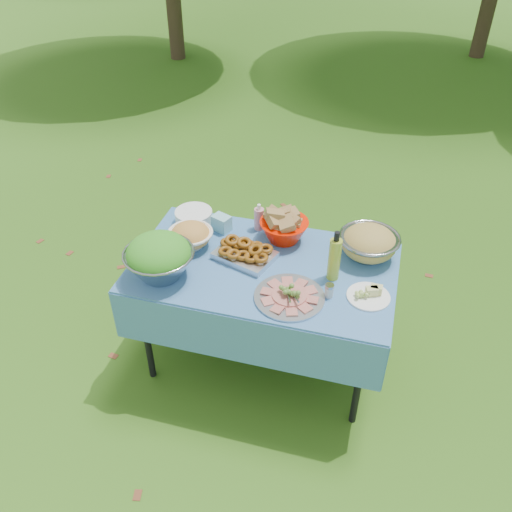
{
  "coord_description": "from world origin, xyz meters",
  "views": [
    {
      "loc": [
        0.59,
        -2.29,
        2.65
      ],
      "look_at": [
        -0.04,
        0.0,
        0.82
      ],
      "focal_mm": 38.0,
      "sensor_mm": 36.0,
      "label": 1
    }
  ],
  "objects_px": {
    "picnic_table": "(263,315)",
    "bread_bowl": "(284,226)",
    "pasta_bowl_steel": "(369,242)",
    "charcuterie_platter": "(290,292)",
    "plate_stack": "(194,217)",
    "salad_bowl": "(159,257)",
    "oil_bottle": "(335,256)"
  },
  "relations": [
    {
      "from": "picnic_table",
      "to": "pasta_bowl_steel",
      "type": "xyz_separation_m",
      "value": [
        0.55,
        0.25,
        0.47
      ]
    },
    {
      "from": "picnic_table",
      "to": "plate_stack",
      "type": "distance_m",
      "value": 0.74
    },
    {
      "from": "salad_bowl",
      "to": "charcuterie_platter",
      "type": "bearing_deg",
      "value": 0.4
    },
    {
      "from": "plate_stack",
      "to": "charcuterie_platter",
      "type": "height_order",
      "value": "same"
    },
    {
      "from": "plate_stack",
      "to": "picnic_table",
      "type": "bearing_deg",
      "value": -29.64
    },
    {
      "from": "picnic_table",
      "to": "pasta_bowl_steel",
      "type": "height_order",
      "value": "pasta_bowl_steel"
    },
    {
      "from": "picnic_table",
      "to": "bread_bowl",
      "type": "height_order",
      "value": "bread_bowl"
    },
    {
      "from": "picnic_table",
      "to": "pasta_bowl_steel",
      "type": "distance_m",
      "value": 0.77
    },
    {
      "from": "bread_bowl",
      "to": "picnic_table",
      "type": "bearing_deg",
      "value": -100.65
    },
    {
      "from": "salad_bowl",
      "to": "oil_bottle",
      "type": "height_order",
      "value": "oil_bottle"
    },
    {
      "from": "plate_stack",
      "to": "bread_bowl",
      "type": "xyz_separation_m",
      "value": [
        0.58,
        -0.02,
        0.05
      ]
    },
    {
      "from": "salad_bowl",
      "to": "charcuterie_platter",
      "type": "relative_size",
      "value": 1.02
    },
    {
      "from": "bread_bowl",
      "to": "pasta_bowl_steel",
      "type": "relative_size",
      "value": 0.84
    },
    {
      "from": "picnic_table",
      "to": "bread_bowl",
      "type": "xyz_separation_m",
      "value": [
        0.05,
        0.28,
        0.48
      ]
    },
    {
      "from": "bread_bowl",
      "to": "charcuterie_platter",
      "type": "distance_m",
      "value": 0.53
    },
    {
      "from": "picnic_table",
      "to": "oil_bottle",
      "type": "xyz_separation_m",
      "value": [
        0.39,
        -0.0,
        0.53
      ]
    },
    {
      "from": "pasta_bowl_steel",
      "to": "oil_bottle",
      "type": "distance_m",
      "value": 0.3
    },
    {
      "from": "salad_bowl",
      "to": "oil_bottle",
      "type": "relative_size",
      "value": 1.26
    },
    {
      "from": "salad_bowl",
      "to": "bread_bowl",
      "type": "height_order",
      "value": "salad_bowl"
    },
    {
      "from": "salad_bowl",
      "to": "plate_stack",
      "type": "bearing_deg",
      "value": 90.77
    },
    {
      "from": "pasta_bowl_steel",
      "to": "charcuterie_platter",
      "type": "bearing_deg",
      "value": -126.39
    },
    {
      "from": "picnic_table",
      "to": "pasta_bowl_steel",
      "type": "bearing_deg",
      "value": 24.4
    },
    {
      "from": "bread_bowl",
      "to": "pasta_bowl_steel",
      "type": "xyz_separation_m",
      "value": [
        0.5,
        -0.03,
        -0.0
      ]
    },
    {
      "from": "plate_stack",
      "to": "charcuterie_platter",
      "type": "bearing_deg",
      "value": -35.89
    },
    {
      "from": "salad_bowl",
      "to": "plate_stack",
      "type": "distance_m",
      "value": 0.53
    },
    {
      "from": "bread_bowl",
      "to": "oil_bottle",
      "type": "distance_m",
      "value": 0.44
    },
    {
      "from": "charcuterie_platter",
      "to": "picnic_table",
      "type": "bearing_deg",
      "value": 131.54
    },
    {
      "from": "picnic_table",
      "to": "oil_bottle",
      "type": "distance_m",
      "value": 0.66
    },
    {
      "from": "plate_stack",
      "to": "bread_bowl",
      "type": "height_order",
      "value": "bread_bowl"
    },
    {
      "from": "pasta_bowl_steel",
      "to": "charcuterie_platter",
      "type": "distance_m",
      "value": 0.59
    },
    {
      "from": "salad_bowl",
      "to": "bread_bowl",
      "type": "xyz_separation_m",
      "value": [
        0.57,
        0.51,
        -0.03
      ]
    },
    {
      "from": "plate_stack",
      "to": "bread_bowl",
      "type": "distance_m",
      "value": 0.58
    }
  ]
}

